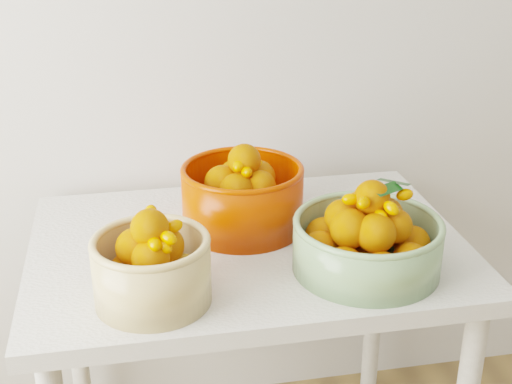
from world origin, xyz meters
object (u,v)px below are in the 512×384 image
at_px(table, 248,277).
at_px(bowl_orange, 243,196).
at_px(bowl_cream, 152,267).
at_px(bowl_green, 366,240).

xyz_separation_m(table, bowl_orange, (0.00, 0.08, 0.18)).
relative_size(bowl_cream, bowl_green, 0.67).
relative_size(table, bowl_cream, 4.11).
bearing_deg(table, bowl_cream, -137.30).
distance_m(table, bowl_orange, 0.19).
xyz_separation_m(bowl_green, bowl_orange, (-0.22, 0.25, 0.01)).
bearing_deg(bowl_green, bowl_cream, -174.82).
distance_m(bowl_cream, bowl_orange, 0.37).
height_order(bowl_cream, bowl_green, bowl_green).
xyz_separation_m(bowl_cream, bowl_orange, (0.23, 0.29, 0.01)).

